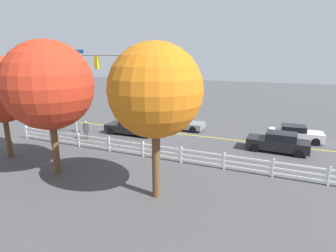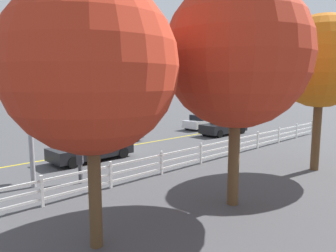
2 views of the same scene
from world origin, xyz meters
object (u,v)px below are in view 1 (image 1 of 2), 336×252
(car_1, at_px, (180,123))
(car_3, at_px, (295,134))
(car_0, at_px, (278,142))
(tree_1, at_px, (1,90))
(car_2, at_px, (131,127))
(tree_0, at_px, (49,86))
(tree_2, at_px, (155,91))
(pedestrian, at_px, (86,130))

(car_1, distance_m, car_3, 10.42)
(car_0, distance_m, tree_1, 20.01)
(car_2, bearing_deg, tree_0, 90.75)
(tree_2, bearing_deg, tree_0, -1.56)
(car_3, height_order, pedestrian, pedestrian)
(tree_1, bearing_deg, tree_0, 171.38)
(car_2, bearing_deg, car_3, -166.90)
(tree_2, bearing_deg, car_0, -119.56)
(car_1, xyz_separation_m, pedestrian, (5.95, 6.73, 0.29))
(car_2, height_order, pedestrian, pedestrian)
(car_1, bearing_deg, tree_0, -103.98)
(tree_0, relative_size, tree_1, 1.12)
(car_3, distance_m, pedestrian, 17.71)
(car_0, height_order, pedestrian, pedestrian)
(car_3, distance_m, tree_1, 22.71)
(pedestrian, bearing_deg, tree_1, -79.32)
(car_2, distance_m, tree_0, 10.48)
(car_0, bearing_deg, tree_2, 62.49)
(car_1, bearing_deg, tree_1, -124.90)
(tree_1, bearing_deg, car_0, -153.47)
(car_3, bearing_deg, car_0, -113.51)
(car_1, height_order, tree_2, tree_2)
(car_3, bearing_deg, pedestrian, -160.74)
(car_2, relative_size, tree_1, 0.67)
(pedestrian, xyz_separation_m, tree_2, (-9.61, 6.30, 4.46))
(tree_1, bearing_deg, tree_2, 175.37)
(car_1, distance_m, tree_1, 15.25)
(car_0, distance_m, tree_0, 16.26)
(car_3, xyz_separation_m, pedestrian, (16.36, 6.78, 0.27))
(car_3, relative_size, tree_0, 0.55)
(pedestrian, bearing_deg, car_0, 47.66)
(car_3, relative_size, pedestrian, 2.57)
(pedestrian, bearing_deg, car_3, 57.42)
(car_0, xyz_separation_m, pedestrian, (15.12, 3.42, 0.21))
(car_2, xyz_separation_m, pedestrian, (2.49, 3.25, 0.26))
(tree_0, bearing_deg, tree_1, -8.62)
(tree_1, height_order, tree_2, tree_2)
(car_0, distance_m, tree_2, 12.11)
(car_0, xyz_separation_m, tree_0, (12.33, 9.53, 4.64))
(car_0, relative_size, tree_0, 0.56)
(tree_0, xyz_separation_m, tree_1, (5.20, -0.79, -0.55))
(car_2, bearing_deg, car_0, 179.60)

